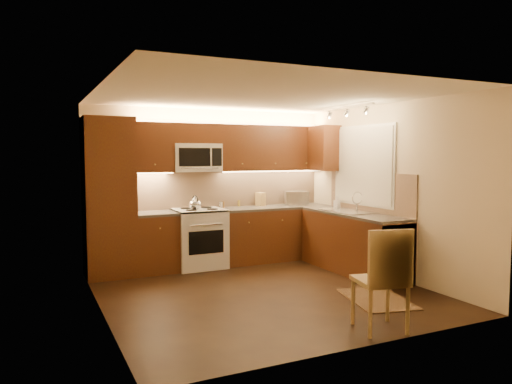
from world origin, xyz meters
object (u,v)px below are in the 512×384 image
dining_chair (380,278)px  kettle (195,202)px  knife_block (261,199)px  toaster_oven (296,198)px  sink (348,207)px  soap_bottle (337,202)px  stove (199,238)px  microwave (196,158)px

dining_chair → kettle: bearing=116.8°
knife_block → dining_chair: bearing=-110.4°
toaster_oven → dining_chair: toaster_oven is taller
sink → soap_bottle: bearing=72.1°
stove → sink: sink is taller
toaster_oven → knife_block: (-0.62, 0.13, -0.01)m
toaster_oven → soap_bottle: size_ratio=2.21×
dining_chair → soap_bottle: bearing=75.6°
toaster_oven → knife_block: size_ratio=1.77×
kettle → soap_bottle: bearing=-27.0°
kettle → dining_chair: kettle is taller
kettle → toaster_oven: (1.87, 0.14, -0.01)m
knife_block → microwave: bearing=169.5°
toaster_oven → microwave: bearing=-163.2°
sink → kettle: 2.34m
knife_block → dining_chair: (-0.40, -3.58, -0.49)m
knife_block → toaster_oven: bearing=-26.2°
microwave → sink: size_ratio=0.88×
knife_block → soap_bottle: (1.00, -0.80, -0.02)m
kettle → dining_chair: (0.85, -3.31, -0.51)m
kettle → dining_chair: bearing=-89.4°
knife_block → soap_bottle: knife_block is taller
sink → dining_chair: same height
microwave → kettle: (-0.08, -0.20, -0.69)m
knife_block → dining_chair: knife_block is taller
microwave → soap_bottle: bearing=-18.6°
kettle → soap_bottle: 2.32m
sink → soap_bottle: size_ratio=4.80×
kettle → toaster_oven: kettle is taller
microwave → sink: bearing=-32.2°
sink → soap_bottle: 0.56m
sink → soap_bottle: (0.17, 0.53, 0.01)m
soap_bottle → sink: bearing=-126.9°
stove → knife_block: (1.17, 0.21, 0.55)m
knife_block → stove: bearing=176.1°
microwave → knife_block: 1.37m
microwave → stove: bearing=-90.0°
microwave → soap_bottle: size_ratio=4.25×
microwave → kettle: 0.72m
stove → dining_chair: size_ratio=0.88×
stove → dining_chair: bearing=-77.2°
kettle → soap_bottle: kettle is taller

